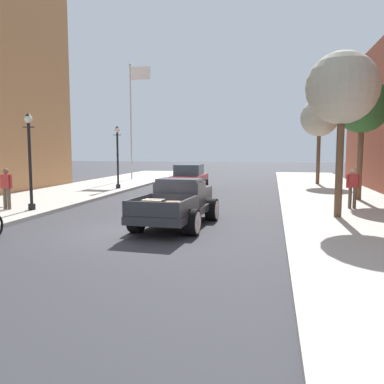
# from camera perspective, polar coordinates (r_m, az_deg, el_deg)

# --- Properties ---
(ground_plane) EXTENTS (140.00, 140.00, 0.00)m
(ground_plane) POSITION_cam_1_polar(r_m,az_deg,el_deg) (12.93, -7.70, -5.57)
(ground_plane) COLOR #333338
(hotrod_truck_gunmetal) EXTENTS (2.43, 5.03, 1.58)m
(hotrod_truck_gunmetal) POSITION_cam_1_polar(r_m,az_deg,el_deg) (13.96, -1.80, -1.52)
(hotrod_truck_gunmetal) COLOR #333338
(hotrod_truck_gunmetal) RESTS_ON ground
(car_background_red) EXTENTS (1.92, 4.32, 1.65)m
(car_background_red) POSITION_cam_1_polar(r_m,az_deg,el_deg) (24.95, -0.37, 1.84)
(car_background_red) COLOR #AD1E1E
(car_background_red) RESTS_ON ground
(pedestrian_sidewalk_left) EXTENTS (0.53, 0.22, 1.65)m
(pedestrian_sidewalk_left) POSITION_cam_1_polar(r_m,az_deg,el_deg) (18.11, -24.42, 0.73)
(pedestrian_sidewalk_left) COLOR brown
(pedestrian_sidewalk_left) RESTS_ON sidewalk_left
(pedestrian_sidewalk_right) EXTENTS (0.53, 0.22, 1.65)m
(pedestrian_sidewalk_right) POSITION_cam_1_polar(r_m,az_deg,el_deg) (18.03, 21.47, 0.83)
(pedestrian_sidewalk_right) COLOR brown
(pedestrian_sidewalk_right) RESTS_ON sidewalk_right
(street_lamp_near) EXTENTS (0.50, 0.32, 3.85)m
(street_lamp_near) POSITION_cam_1_polar(r_m,az_deg,el_deg) (17.53, -21.66, 4.94)
(street_lamp_near) COLOR black
(street_lamp_near) RESTS_ON sidewalk_left
(street_lamp_far) EXTENTS (0.50, 0.32, 3.85)m
(street_lamp_far) POSITION_cam_1_polar(r_m,az_deg,el_deg) (25.79, -10.32, 5.48)
(street_lamp_far) COLOR black
(street_lamp_far) RESTS_ON sidewalk_left
(flagpole) EXTENTS (1.74, 0.16, 9.16)m
(flagpole) POSITION_cam_1_polar(r_m,az_deg,el_deg) (33.50, -8.17, 11.41)
(flagpole) COLOR #B2B2B7
(flagpole) RESTS_ON sidewalk_left
(street_tree_nearest) EXTENTS (2.52, 2.52, 5.82)m
(street_tree_nearest) POSITION_cam_1_polar(r_m,az_deg,el_deg) (15.62, 20.19, 13.32)
(street_tree_nearest) COLOR brown
(street_tree_nearest) RESTS_ON sidewalk_right
(street_tree_second) EXTENTS (2.56, 2.56, 5.75)m
(street_tree_second) POSITION_cam_1_polar(r_m,az_deg,el_deg) (21.39, 22.60, 10.93)
(street_tree_second) COLOR brown
(street_tree_second) RESTS_ON sidewalk_right
(street_tree_third) EXTENTS (2.59, 2.59, 5.88)m
(street_tree_third) POSITION_cam_1_polar(r_m,az_deg,el_deg) (30.04, 17.32, 9.79)
(street_tree_third) COLOR brown
(street_tree_third) RESTS_ON sidewalk_right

